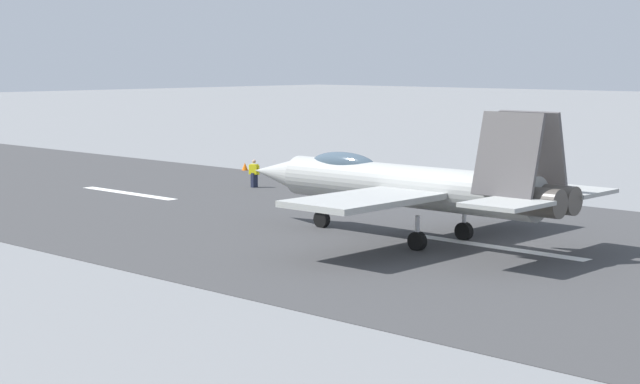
{
  "coord_description": "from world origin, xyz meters",
  "views": [
    {
      "loc": [
        -21.69,
        34.38,
        7.45
      ],
      "look_at": [
        6.41,
        4.58,
        2.2
      ],
      "focal_mm": 57.76,
      "sensor_mm": 36.0,
      "label": 1
    }
  ],
  "objects_px": {
    "marker_cone_far": "(245,167)",
    "marker_cone_mid": "(520,195)",
    "crew_person": "(254,174)",
    "fighter_jet": "(409,184)"
  },
  "relations": [
    {
      "from": "marker_cone_far",
      "to": "marker_cone_mid",
      "type": "bearing_deg",
      "value": 180.0
    },
    {
      "from": "crew_person",
      "to": "marker_cone_mid",
      "type": "height_order",
      "value": "crew_person"
    },
    {
      "from": "marker_cone_far",
      "to": "crew_person",
      "type": "bearing_deg",
      "value": 140.76
    },
    {
      "from": "marker_cone_mid",
      "to": "marker_cone_far",
      "type": "xyz_separation_m",
      "value": [
        21.78,
        0.0,
        0.0
      ]
    },
    {
      "from": "crew_person",
      "to": "marker_cone_far",
      "type": "relative_size",
      "value": 3.02
    },
    {
      "from": "fighter_jet",
      "to": "crew_person",
      "type": "bearing_deg",
      "value": -23.84
    },
    {
      "from": "fighter_jet",
      "to": "crew_person",
      "type": "xyz_separation_m",
      "value": [
        17.8,
        -7.86,
        -1.53
      ]
    },
    {
      "from": "crew_person",
      "to": "marker_cone_mid",
      "type": "bearing_deg",
      "value": -157.23
    },
    {
      "from": "crew_person",
      "to": "marker_cone_mid",
      "type": "relative_size",
      "value": 3.02
    },
    {
      "from": "fighter_jet",
      "to": "marker_cone_mid",
      "type": "bearing_deg",
      "value": -76.21
    }
  ]
}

